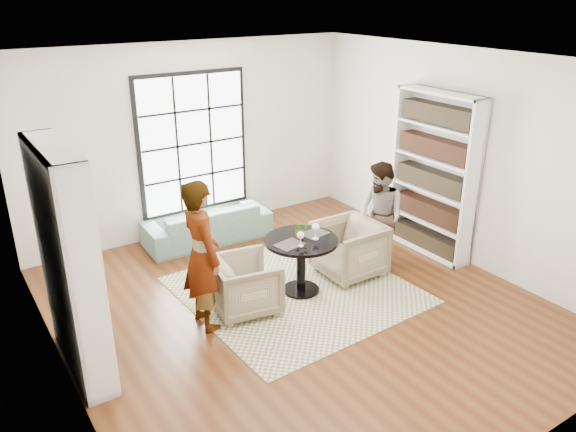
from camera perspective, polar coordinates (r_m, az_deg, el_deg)
ground at (r=7.14m, az=1.20°, el=-9.20°), size 6.00×6.00×0.00m
room_shell at (r=6.99m, az=-1.24°, el=1.58°), size 6.00×6.01×6.00m
rug at (r=7.49m, az=0.76°, el=-7.51°), size 2.83×2.83×0.01m
pedestal_table at (r=7.22m, az=1.35°, el=-3.87°), size 0.94×0.94×0.75m
sofa at (r=8.88m, az=-8.20°, el=-0.77°), size 1.98×0.84×0.57m
armchair_left at (r=6.92m, az=-4.34°, el=-6.99°), size 0.89×0.87×0.70m
armchair_right at (r=7.76m, az=6.17°, el=-3.36°), size 0.85×0.83×0.77m
person_left at (r=6.45m, az=-8.75°, el=-3.99°), size 0.44×0.66×1.80m
person_right at (r=7.95m, az=9.35°, el=0.03°), size 0.59×0.75×1.52m
placemat_left at (r=6.98m, az=0.16°, el=-2.92°), size 0.38×0.32×0.01m
placemat_right at (r=7.29m, az=2.74°, el=-1.80°), size 0.38×0.32×0.01m
cutlery_left at (r=6.97m, az=0.16°, el=-2.86°), size 0.18×0.24×0.01m
cutlery_right at (r=7.29m, az=2.74°, el=-1.75°), size 0.18×0.24×0.01m
wine_glass_left at (r=6.89m, az=1.30°, el=-2.02°), size 0.09×0.09×0.19m
wine_glass_right at (r=7.08m, az=2.84°, el=-1.21°), size 0.10×0.10×0.22m
flower_centerpiece at (r=7.13m, az=1.26°, el=-1.48°), size 0.21×0.19×0.21m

